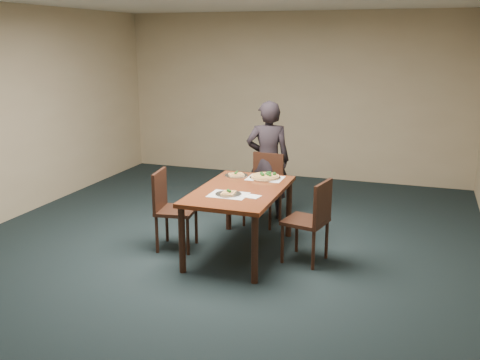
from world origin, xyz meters
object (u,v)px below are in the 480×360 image
(dining_table, at_px, (240,197))
(diner, at_px, (268,160))
(chair_left, at_px, (170,205))
(slice_plate_far, at_px, (236,175))
(chair_far, at_px, (265,184))
(pizza_pan, at_px, (265,176))
(slice_plate_near, at_px, (228,194))
(chair_right, at_px, (312,217))

(dining_table, xyz_separation_m, diner, (-0.06, 1.30, 0.13))
(chair_left, height_order, slice_plate_far, chair_left)
(chair_far, height_order, pizza_pan, chair_far)
(chair_left, bearing_deg, slice_plate_near, -109.51)
(chair_right, relative_size, diner, 0.58)
(slice_plate_far, bearing_deg, chair_right, -26.88)
(chair_far, xyz_separation_m, diner, (-0.02, 0.20, 0.28))
(slice_plate_far, bearing_deg, chair_far, 71.32)
(dining_table, relative_size, chair_far, 1.65)
(pizza_pan, height_order, slice_plate_far, pizza_pan)
(slice_plate_near, bearing_deg, chair_left, 169.01)
(chair_far, distance_m, chair_right, 1.39)
(chair_right, bearing_deg, pizza_pan, -115.81)
(diner, bearing_deg, chair_left, 44.48)
(chair_right, xyz_separation_m, diner, (-0.87, 1.30, 0.28))
(slice_plate_near, height_order, slice_plate_far, slice_plate_near)
(slice_plate_near, bearing_deg, pizza_pan, 77.70)
(chair_left, height_order, slice_plate_near, chair_left)
(slice_plate_far, bearing_deg, pizza_pan, 0.26)
(slice_plate_far, bearing_deg, chair_left, -132.05)
(pizza_pan, height_order, slice_plate_near, pizza_pan)
(chair_right, distance_m, diner, 1.59)
(chair_left, distance_m, pizza_pan, 1.17)
(dining_table, relative_size, diner, 0.95)
(chair_right, bearing_deg, slice_plate_far, -104.68)
(chair_far, xyz_separation_m, chair_left, (-0.77, -1.21, 0.00))
(chair_far, bearing_deg, slice_plate_near, -84.10)
(dining_table, xyz_separation_m, slice_plate_far, (-0.23, 0.53, 0.10))
(dining_table, bearing_deg, slice_plate_near, -98.45)
(chair_left, height_order, pizza_pan, chair_left)
(pizza_pan, relative_size, slice_plate_near, 1.32)
(chair_right, bearing_deg, dining_table, -77.69)
(pizza_pan, bearing_deg, slice_plate_far, -179.74)
(chair_far, bearing_deg, pizza_pan, -67.25)
(diner, distance_m, pizza_pan, 0.79)
(slice_plate_near, distance_m, slice_plate_far, 0.81)
(diner, height_order, pizza_pan, diner)
(chair_far, height_order, diner, diner)
(chair_far, bearing_deg, slice_plate_far, -102.71)
(chair_right, height_order, diner, diner)
(chair_far, distance_m, diner, 0.34)
(dining_table, height_order, chair_right, chair_right)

